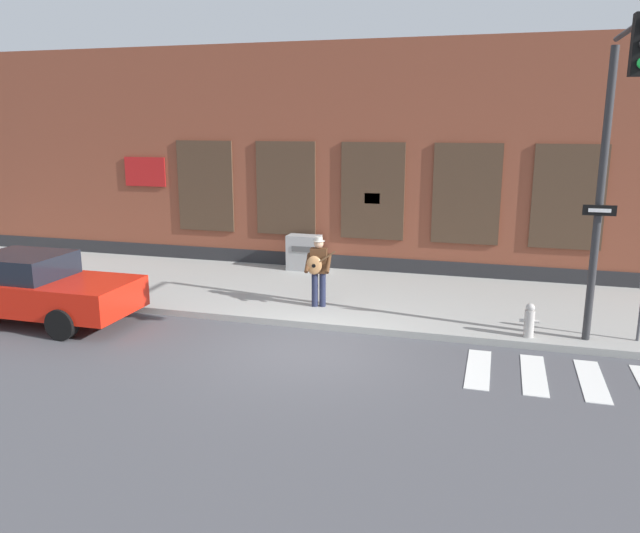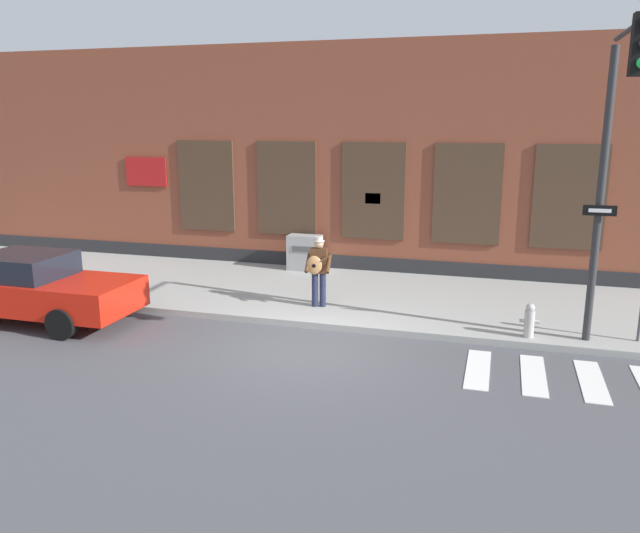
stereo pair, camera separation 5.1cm
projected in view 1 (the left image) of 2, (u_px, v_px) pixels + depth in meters
ground_plane at (307, 349)px, 12.28m from camera, size 160.00×160.00×0.00m
sidewalk at (351, 296)px, 15.78m from camera, size 28.00×5.11×0.15m
building_backdrop at (386, 158)px, 19.30m from camera, size 28.00×4.06×6.56m
crosswalk at (622, 384)px, 10.66m from camera, size 5.20×1.90×0.01m
red_car at (33, 288)px, 13.85m from camera, size 4.60×1.99×1.53m
busker at (318, 268)px, 14.40m from camera, size 0.74×0.58×1.65m
traffic_light at (615, 141)px, 10.66m from camera, size 0.60×2.67×5.76m
utility_box at (304, 253)px, 18.12m from camera, size 0.96×0.54×1.02m
fire_hydrant at (529, 320)px, 12.49m from camera, size 0.38×0.20×0.70m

